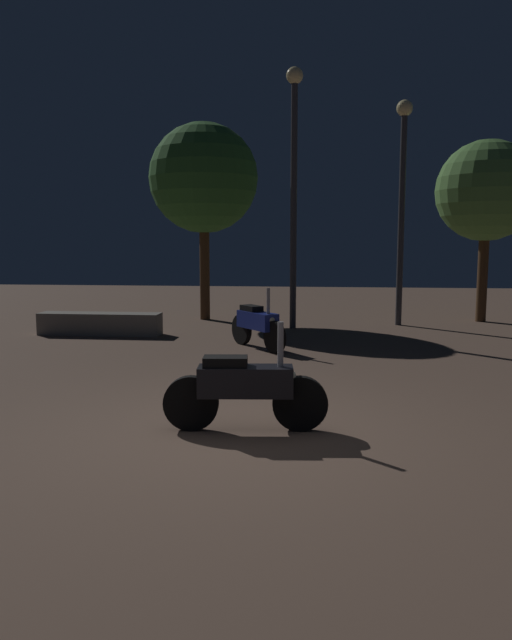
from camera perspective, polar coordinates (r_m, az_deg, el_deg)
ground_plane at (r=6.18m, az=-2.33°, el=-10.52°), size 40.00×40.00×0.00m
motorcycle_black_foreground at (r=6.13m, az=-1.04°, el=-6.41°), size 1.66×0.39×1.11m
motorcycle_blue_parked_left at (r=10.80m, az=0.12°, el=-0.41°), size 1.11×1.36×1.11m
streetlamp_near at (r=14.26m, az=13.58°, el=12.29°), size 0.36×0.36×5.00m
streetlamp_far at (r=13.42m, az=3.58°, el=14.09°), size 0.36×0.36×5.55m
tree_left_bg at (r=15.46m, az=20.83°, el=11.21°), size 2.35×2.35×4.26m
tree_center_bg at (r=14.98m, az=-4.93°, el=13.06°), size 2.61×2.61×4.72m
planter_wall_low at (r=12.87m, az=-14.43°, el=-0.35°), size 2.51×0.50×0.45m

